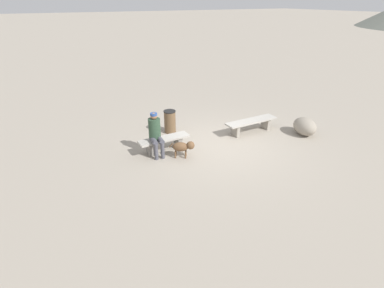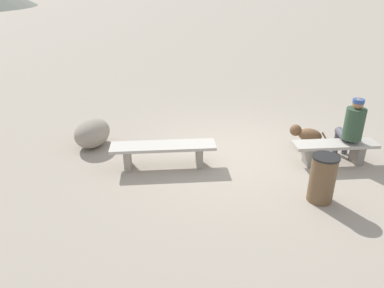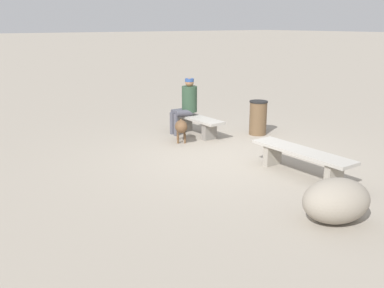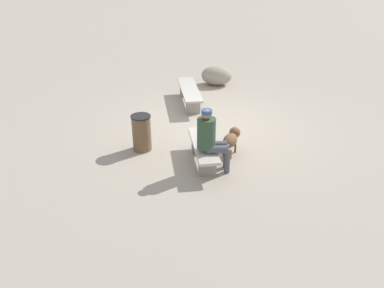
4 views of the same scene
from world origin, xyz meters
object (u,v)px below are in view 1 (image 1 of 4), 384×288
at_px(bench_left, 251,123).
at_px(trash_bin, 170,122).
at_px(dog, 183,147).
at_px(boulder, 305,126).
at_px(seated_person, 155,132).
at_px(bench_right, 164,142).

height_order(bench_left, trash_bin, trash_bin).
relative_size(bench_left, trash_bin, 2.48).
height_order(dog, trash_bin, trash_bin).
distance_m(trash_bin, boulder, 4.51).
bearing_deg(boulder, bench_left, -34.87).
relative_size(seated_person, boulder, 1.38).
bearing_deg(trash_bin, dog, 76.86).
xyz_separation_m(bench_left, bench_right, (3.15, -0.14, -0.03)).
relative_size(bench_right, boulder, 1.69).
height_order(bench_right, boulder, boulder).
xyz_separation_m(seated_person, boulder, (-4.89, 1.07, -0.43)).
relative_size(bench_left, dog, 2.94).
bearing_deg(boulder, seated_person, -12.32).
bearing_deg(bench_left, trash_bin, -28.88).
bearing_deg(trash_bin, boulder, 149.00).
height_order(dog, boulder, boulder).
distance_m(bench_left, seated_person, 3.47).
bearing_deg(seated_person, boulder, 173.82).
relative_size(bench_left, seated_person, 1.51).
height_order(seated_person, trash_bin, seated_person).
bearing_deg(bench_left, boulder, 144.78).
xyz_separation_m(bench_right, dog, (-0.31, 0.63, 0.04)).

